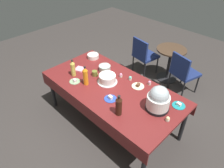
% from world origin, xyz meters
% --- Properties ---
extents(ground, '(9.00, 9.00, 0.00)m').
position_xyz_m(ground, '(0.00, 0.00, 0.00)').
color(ground, '#383330').
extents(potluck_table, '(2.20, 1.10, 0.75)m').
position_xyz_m(potluck_table, '(0.00, 0.00, 0.69)').
color(potluck_table, maroon).
rests_on(potluck_table, ground).
extents(frosted_layer_cake, '(0.31, 0.31, 0.14)m').
position_xyz_m(frosted_layer_cake, '(-0.13, 0.03, 0.82)').
color(frosted_layer_cake, silver).
rests_on(frosted_layer_cake, potluck_table).
extents(slow_cooker, '(0.31, 0.31, 0.36)m').
position_xyz_m(slow_cooker, '(0.75, 0.09, 0.91)').
color(slow_cooker, black).
rests_on(slow_cooker, potluck_table).
extents(glass_salad_bowl, '(0.20, 0.20, 0.09)m').
position_xyz_m(glass_salad_bowl, '(-0.41, 0.23, 0.79)').
color(glass_salad_bowl, '#B2C6BC').
rests_on(glass_salad_bowl, potluck_table).
extents(ceramic_snack_bowl, '(0.21, 0.21, 0.07)m').
position_xyz_m(ceramic_snack_bowl, '(-0.86, 0.36, 0.79)').
color(ceramic_snack_bowl, silver).
rests_on(ceramic_snack_bowl, potluck_table).
extents(dessert_plate_teal, '(0.18, 0.18, 0.05)m').
position_xyz_m(dessert_plate_teal, '(0.93, 0.34, 0.76)').
color(dessert_plate_teal, teal).
rests_on(dessert_plate_teal, potluck_table).
extents(dessert_plate_cobalt, '(0.18, 0.18, 0.05)m').
position_xyz_m(dessert_plate_cobalt, '(0.18, -0.21, 0.76)').
color(dessert_plate_cobalt, '#2D4CB2').
rests_on(dessert_plate_cobalt, potluck_table).
extents(dessert_plate_cream, '(0.19, 0.19, 0.05)m').
position_xyz_m(dessert_plate_cream, '(0.27, 0.28, 0.76)').
color(dessert_plate_cream, beige).
rests_on(dessert_plate_cream, potluck_table).
extents(dessert_plate_sage, '(0.17, 0.17, 0.04)m').
position_xyz_m(dessert_plate_sage, '(-0.50, -0.32, 0.76)').
color(dessert_plate_sage, '#8CA87F').
rests_on(dessert_plate_sage, potluck_table).
extents(cupcake_mint, '(0.05, 0.05, 0.07)m').
position_xyz_m(cupcake_mint, '(-0.08, 0.28, 0.78)').
color(cupcake_mint, beige).
rests_on(cupcake_mint, potluck_table).
extents(cupcake_vanilla, '(0.05, 0.05, 0.07)m').
position_xyz_m(cupcake_vanilla, '(0.97, 0.00, 0.78)').
color(cupcake_vanilla, beige).
rests_on(cupcake_vanilla, potluck_table).
extents(cupcake_cocoa, '(0.05, 0.05, 0.07)m').
position_xyz_m(cupcake_cocoa, '(0.37, 0.44, 0.78)').
color(cupcake_cocoa, beige).
rests_on(cupcake_cocoa, potluck_table).
extents(cupcake_rose, '(0.05, 0.05, 0.07)m').
position_xyz_m(cupcake_rose, '(0.08, 0.33, 0.78)').
color(cupcake_rose, beige).
rests_on(cupcake_rose, potluck_table).
extents(soda_bottle_cola, '(0.09, 0.09, 0.30)m').
position_xyz_m(soda_bottle_cola, '(0.46, -0.34, 0.89)').
color(soda_bottle_cola, '#33190F').
rests_on(soda_bottle_cola, potluck_table).
extents(soda_bottle_ginger_ale, '(0.07, 0.07, 0.29)m').
position_xyz_m(soda_bottle_ginger_ale, '(-0.65, -0.23, 0.88)').
color(soda_bottle_ginger_ale, gold).
rests_on(soda_bottle_ginger_ale, potluck_table).
extents(soda_bottle_orange_juice, '(0.08, 0.08, 0.31)m').
position_xyz_m(soda_bottle_orange_juice, '(-0.33, -0.23, 0.90)').
color(soda_bottle_orange_juice, orange).
rests_on(soda_bottle_orange_juice, potluck_table).
extents(coffee_mug_tan, '(0.13, 0.09, 0.10)m').
position_xyz_m(coffee_mug_tan, '(0.67, 0.38, 0.80)').
color(coffee_mug_tan, tan).
rests_on(coffee_mug_tan, potluck_table).
extents(coffee_mug_olive, '(0.13, 0.09, 0.09)m').
position_xyz_m(coffee_mug_olive, '(-0.40, 0.01, 0.79)').
color(coffee_mug_olive, olive).
rests_on(coffee_mug_olive, potluck_table).
extents(paper_napkin_stack, '(0.18, 0.18, 0.02)m').
position_xyz_m(paper_napkin_stack, '(-0.72, -0.06, 0.76)').
color(paper_napkin_stack, pink).
rests_on(paper_napkin_stack, potluck_table).
extents(maroon_chair_left, '(0.50, 0.50, 0.85)m').
position_xyz_m(maroon_chair_left, '(-0.56, 1.52, 0.49)').
color(maroon_chair_left, navy).
rests_on(maroon_chair_left, ground).
extents(maroon_chair_right, '(0.54, 0.54, 0.85)m').
position_xyz_m(maroon_chair_right, '(0.38, 1.53, 0.49)').
color(maroon_chair_right, navy).
rests_on(maroon_chair_right, ground).
extents(round_cafe_table, '(0.60, 0.60, 0.72)m').
position_xyz_m(round_cafe_table, '(-0.05, 1.75, 0.50)').
color(round_cafe_table, '#473323').
rests_on(round_cafe_table, ground).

